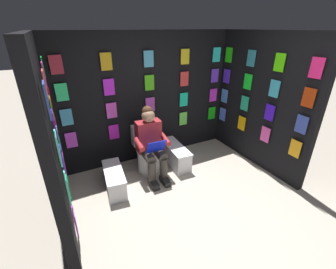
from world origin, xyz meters
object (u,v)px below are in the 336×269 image
(toilet, at_px, (147,152))
(comic_longbox_far, at_px, (114,180))
(comic_longbox_near, at_px, (175,155))
(person_reading, at_px, (151,143))

(toilet, bearing_deg, comic_longbox_far, 27.39)
(comic_longbox_near, relative_size, comic_longbox_far, 1.08)
(comic_longbox_far, bearing_deg, toilet, -148.11)
(toilet, xyz_separation_m, person_reading, (0.01, 0.23, 0.27))
(comic_longbox_far, bearing_deg, person_reading, -165.40)
(person_reading, distance_m, comic_longbox_near, 0.67)
(comic_longbox_near, bearing_deg, toilet, -8.78)
(toilet, distance_m, comic_longbox_near, 0.54)
(person_reading, bearing_deg, toilet, -89.73)
(toilet, xyz_separation_m, comic_longbox_near, (-0.51, 0.10, -0.14))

